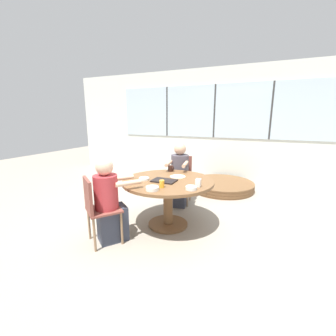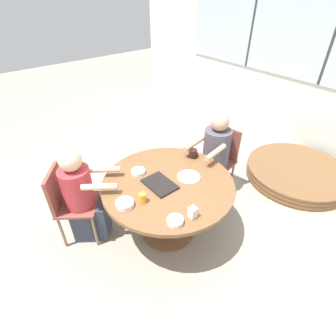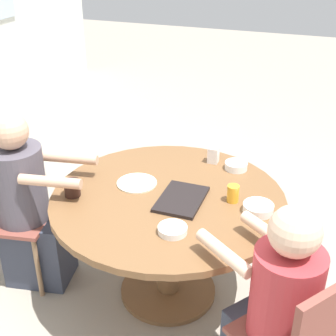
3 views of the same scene
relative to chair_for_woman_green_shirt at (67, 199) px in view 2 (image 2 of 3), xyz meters
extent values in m
plane|color=gray|center=(0.62, 0.84, -0.53)|extent=(16.00, 16.00, 0.00)
cube|color=silver|center=(0.62, 3.74, 0.87)|extent=(8.40, 0.06, 2.80)
cube|color=silver|center=(0.62, 3.69, 1.22)|extent=(5.20, 0.02, 1.29)
cube|color=#333333|center=(-0.68, 3.69, 1.22)|extent=(0.04, 0.01, 1.29)
cube|color=#333333|center=(0.62, 3.69, 1.22)|extent=(0.04, 0.01, 1.29)
cylinder|color=brown|center=(0.62, 0.84, 0.16)|extent=(1.34, 1.34, 0.04)
cylinder|color=brown|center=(0.62, 0.84, -0.20)|extent=(0.14, 0.14, 0.67)
cylinder|color=brown|center=(0.62, 0.84, -0.52)|extent=(0.60, 0.60, 0.03)
cube|color=brown|center=(0.05, 0.07, -0.08)|extent=(0.56, 0.56, 0.03)
cube|color=brown|center=(-0.05, -0.07, 0.14)|extent=(0.33, 0.25, 0.42)
cylinder|color=#8C6B4C|center=(0.02, 0.31, -0.31)|extent=(0.03, 0.03, 0.44)
cylinder|color=#8C6B4C|center=(0.29, 0.11, -0.31)|extent=(0.03, 0.03, 0.44)
cylinder|color=#8C6B4C|center=(-0.18, 0.04, -0.31)|extent=(0.03, 0.03, 0.44)
cylinder|color=#8C6B4C|center=(0.09, -0.16, -0.31)|extent=(0.03, 0.03, 0.44)
cube|color=brown|center=(0.45, 1.77, -0.08)|extent=(0.46, 0.46, 0.03)
cube|color=brown|center=(0.42, 1.95, 0.14)|extent=(0.38, 0.10, 0.42)
cylinder|color=#8C6B4C|center=(0.65, 1.63, -0.31)|extent=(0.03, 0.03, 0.44)
cylinder|color=#8C6B4C|center=(0.32, 1.57, -0.31)|extent=(0.03, 0.03, 0.44)
cylinder|color=#8C6B4C|center=(0.59, 1.97, -0.31)|extent=(0.03, 0.03, 0.44)
cylinder|color=#8C6B4C|center=(0.26, 1.91, -0.31)|extent=(0.03, 0.03, 0.44)
cube|color=#333847|center=(0.11, 0.15, -0.30)|extent=(0.44, 0.45, 0.46)
cylinder|color=#B23338|center=(0.08, 0.11, 0.15)|extent=(0.30, 0.30, 0.44)
sphere|color=#DBB293|center=(0.08, 0.11, 0.48)|extent=(0.22, 0.22, 0.22)
cylinder|color=#DBB293|center=(0.12, 0.39, 0.26)|extent=(0.25, 0.30, 0.06)
cylinder|color=#DBB293|center=(0.34, 0.23, 0.26)|extent=(0.25, 0.30, 0.06)
cube|color=#333847|center=(0.47, 1.67, -0.30)|extent=(0.35, 0.43, 0.46)
cylinder|color=#4C4751|center=(0.46, 1.73, 0.17)|extent=(0.32, 0.32, 0.47)
sphere|color=tan|center=(0.46, 1.73, 0.51)|extent=(0.22, 0.22, 0.22)
cylinder|color=tan|center=(0.65, 1.49, 0.30)|extent=(0.12, 0.36, 0.06)
cylinder|color=tan|center=(0.36, 1.44, 0.30)|extent=(0.12, 0.36, 0.06)
cube|color=black|center=(0.60, 0.75, 0.19)|extent=(0.34, 0.23, 0.02)
cylinder|color=black|center=(0.44, 1.35, 0.23)|extent=(0.09, 0.09, 0.10)
torus|color=black|center=(0.49, 1.35, 0.23)|extent=(0.01, 0.07, 0.07)
cylinder|color=gold|center=(0.69, 0.48, 0.23)|extent=(0.07, 0.07, 0.10)
cube|color=silver|center=(1.11, 0.70, 0.23)|extent=(0.07, 0.07, 0.10)
cylinder|color=white|center=(1.07, 0.54, 0.20)|extent=(0.14, 0.14, 0.05)
cylinder|color=white|center=(0.63, 0.33, 0.21)|extent=(0.16, 0.16, 0.05)
cylinder|color=white|center=(0.30, 0.70, 0.20)|extent=(0.15, 0.15, 0.03)
cylinder|color=beige|center=(0.68, 1.06, 0.19)|extent=(0.24, 0.24, 0.01)
cylinder|color=brown|center=(1.03, 2.90, -0.52)|extent=(1.40, 1.40, 0.03)
cylinder|color=brown|center=(1.03, 2.90, -0.49)|extent=(1.41, 1.41, 0.03)
cylinder|color=brown|center=(1.03, 2.90, -0.46)|extent=(1.40, 1.40, 0.03)
cylinder|color=brown|center=(1.03, 2.90, -0.43)|extent=(1.41, 1.41, 0.03)
cylinder|color=brown|center=(1.03, 2.90, -0.40)|extent=(1.40, 1.40, 0.03)
cylinder|color=brown|center=(1.03, 2.90, -0.37)|extent=(1.41, 1.41, 0.03)
camera|label=1|loc=(1.91, -2.05, 1.08)|focal=24.00mm
camera|label=2|loc=(2.20, -0.45, 1.85)|focal=28.00mm
camera|label=3|loc=(-1.52, 0.06, 1.57)|focal=50.00mm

